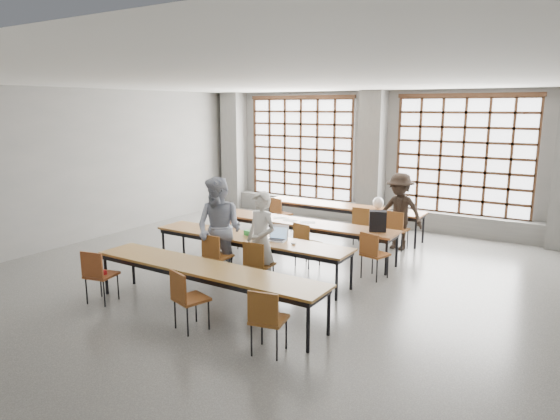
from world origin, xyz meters
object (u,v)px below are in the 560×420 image
object	(u,v)px
mouse	(293,244)
red_pouch	(101,272)
chair_near_right	(267,315)
chair_front_left	(215,253)
phone	(254,239)
backpack	(378,221)
student_male	(261,241)
chair_back_mid	(362,222)
chair_mid_centre	(305,240)
chair_front_right	(257,261)
desk_row_d	(206,271)
chair_back_left	(279,211)
desk_row_a	(342,208)
laptop_front	(277,236)
chair_back_right	(396,226)
desk_row_b	(304,225)
chair_mid_right	(373,251)
chair_near_left	(98,271)
green_box	(250,233)
desk_row_c	(250,240)
laptop_back	(398,208)
student_back	(399,211)
chair_near_mid	(186,294)
plastic_bag	(378,203)
chair_mid_left	(225,227)
student_female	(219,230)

from	to	relation	value
mouse	red_pouch	xyz separation A→B (m)	(-2.19, -2.31, -0.25)
chair_near_right	chair_front_left	bearing A→B (deg)	141.99
red_pouch	mouse	bearing A→B (deg)	46.46
mouse	phone	world-z (taller)	mouse
mouse	backpack	distance (m)	1.91
student_male	chair_back_mid	bearing A→B (deg)	96.75
chair_mid_centre	chair_front_right	world-z (taller)	same
desk_row_d	student_male	world-z (taller)	student_male
chair_back_mid	student_male	xyz separation A→B (m)	(-0.36, -3.53, 0.31)
phone	chair_back_left	bearing A→B (deg)	114.67
desk_row_a	laptop_front	size ratio (longest dim) A/B	9.79
chair_back_right	chair_front_left	bearing A→B (deg)	-119.27
desk_row_b	phone	bearing A→B (deg)	-91.99
chair_mid_right	chair_front_left	distance (m)	2.83
chair_near_left	green_box	xyz separation A→B (m)	(1.18, 2.49, 0.24)
phone	chair_mid_right	bearing A→B (deg)	30.56
desk_row_d	laptop_front	bearing A→B (deg)	87.50
desk_row_a	chair_back_mid	distance (m)	1.03
desk_row_c	desk_row_d	bearing A→B (deg)	-75.59
backpack	mouse	bearing A→B (deg)	-141.31
desk_row_d	laptop_back	xyz separation A→B (m)	(1.07, 5.55, 0.13)
chair_back_mid	student_back	distance (m)	0.86
desk_row_a	laptop_back	xyz separation A→B (m)	(1.37, 0.11, 0.13)
desk_row_a	chair_near_mid	world-z (taller)	chair_near_mid
laptop_back	backpack	distance (m)	2.14
student_back	backpack	size ratio (longest dim) A/B	4.22
desk_row_d	mouse	distance (m)	1.83
chair_near_mid	backpack	size ratio (longest dim) A/B	2.20
student_male	plastic_bag	size ratio (longest dim) A/B	5.95
phone	laptop_back	bearing A→B (deg)	70.86
desk_row_b	desk_row_d	xyz separation A→B (m)	(0.22, -3.39, 0.00)
desk_row_b	red_pouch	size ratio (longest dim) A/B	20.00
mouse	red_pouch	size ratio (longest dim) A/B	0.49
plastic_bag	red_pouch	distance (m)	6.48
chair_mid_left	red_pouch	world-z (taller)	chair_mid_left
chair_back_mid	student_back	xyz separation A→B (m)	(0.80, 0.13, 0.31)
chair_near_mid	laptop_front	distance (m)	2.53
chair_mid_right	laptop_back	distance (m)	2.84
chair_front_left	student_female	distance (m)	0.42
desk_row_c	red_pouch	distance (m)	2.64
green_box	chair_front_right	bearing A→B (deg)	-47.30
chair_near_right	mouse	world-z (taller)	chair_near_right
chair_mid_right	red_pouch	size ratio (longest dim) A/B	4.40
plastic_bag	chair_mid_centre	bearing A→B (deg)	-99.02
chair_near_left	student_back	size ratio (longest dim) A/B	0.52
desk_row_d	red_pouch	xyz separation A→B (m)	(-1.70, -0.55, -0.16)
student_male	backpack	size ratio (longest dim) A/B	4.26
laptop_front	desk_row_d	bearing A→B (deg)	-92.50
chair_mid_right	green_box	size ratio (longest dim) A/B	3.52
student_female	laptop_front	xyz separation A→B (m)	(0.84, 0.61, -0.15)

